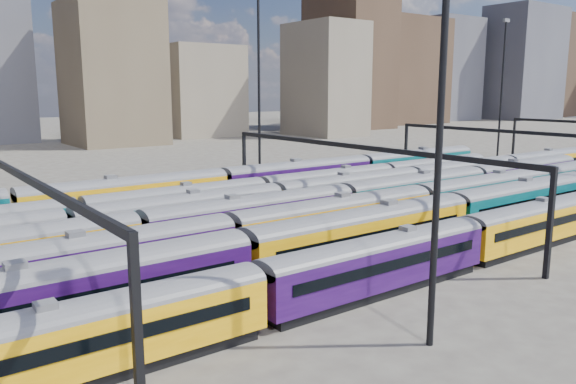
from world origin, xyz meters
TOP-DOWN VIEW (x-y plane):
  - ground at (0.00, 0.00)m, footprint 500.00×500.00m
  - rake_0 at (-1.70, -15.00)m, footprint 131.67×2.75m
  - rake_1 at (-9.01, -10.00)m, footprint 128.53×3.13m
  - rake_2 at (-7.12, -5.00)m, footprint 125.39×3.06m
  - rake_3 at (-12.00, 0.00)m, footprint 124.21×3.03m
  - rake_4 at (14.30, 5.00)m, footprint 99.83×2.93m
  - rake_5 at (-13.45, 10.00)m, footprint 115.13×2.81m
  - rake_6 at (-18.00, 15.00)m, footprint 131.17×3.20m
  - gantry_1 at (-20.00, 0.00)m, footprint 0.35×40.35m
  - gantry_2 at (10.00, 0.00)m, footprint 0.35×40.35m
  - gantry_3 at (40.00, 0.00)m, footprint 0.35×40.35m
  - mast_2 at (-5.00, -22.00)m, footprint 1.40×0.50m
  - mast_3 at (15.00, 24.00)m, footprint 1.40×0.50m
  - mast_5 at (65.00, 20.00)m, footprint 1.40×0.50m
  - skyline at (104.75, 105.73)m, footprint 399.22×60.48m

SIDE VIEW (x-z plane):
  - ground at x=0.00m, z-range 0.00..0.00m
  - rake_0 at x=-1.70m, z-range 0.12..4.74m
  - rake_5 at x=-13.45m, z-range 0.12..4.84m
  - rake_4 at x=14.30m, z-range 0.12..5.04m
  - rake_3 at x=-12.00m, z-range 0.13..5.23m
  - rake_2 at x=-7.12m, z-range 0.13..5.28m
  - rake_1 at x=-9.01m, z-range 0.13..5.42m
  - rake_6 at x=-18.00m, z-range 0.14..5.53m
  - gantry_1 at x=-20.00m, z-range 2.78..10.80m
  - gantry_2 at x=10.00m, z-range 2.78..10.80m
  - gantry_3 at x=40.00m, z-range 2.78..10.80m
  - mast_2 at x=-5.00m, z-range 1.17..26.77m
  - mast_3 at x=15.00m, z-range 1.17..26.77m
  - mast_5 at x=65.00m, z-range 1.17..26.77m
  - skyline at x=104.75m, z-range -4.18..45.85m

